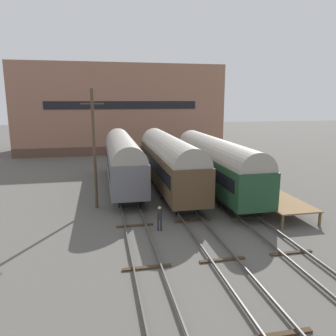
# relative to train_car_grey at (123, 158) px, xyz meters

# --- Properties ---
(ground_plane) EXTENTS (200.00, 200.00, 0.00)m
(ground_plane) POSITION_rel_train_car_grey_xyz_m (4.19, -7.98, -2.97)
(ground_plane) COLOR #56544F
(track_left) EXTENTS (2.60, 60.00, 0.26)m
(track_left) POSITION_rel_train_car_grey_xyz_m (0.00, -7.98, -2.83)
(track_left) COLOR #4C4742
(track_left) RESTS_ON ground
(track_middle) EXTENTS (2.60, 60.00, 0.26)m
(track_middle) POSITION_rel_train_car_grey_xyz_m (4.19, -7.98, -2.83)
(track_middle) COLOR #4C4742
(track_middle) RESTS_ON ground
(track_right) EXTENTS (2.60, 60.00, 0.26)m
(track_right) POSITION_rel_train_car_grey_xyz_m (8.39, -7.98, -2.83)
(track_right) COLOR #4C4742
(track_right) RESTS_ON ground
(train_car_grey) EXTENTS (3.07, 17.17, 5.24)m
(train_car_grey) POSITION_rel_train_car_grey_xyz_m (0.00, 0.00, 0.00)
(train_car_grey) COLOR black
(train_car_grey) RESTS_ON ground
(train_car_brown) EXTENTS (3.11, 17.57, 5.38)m
(train_car_brown) POSITION_rel_train_car_grey_xyz_m (4.19, -2.53, 0.08)
(train_car_brown) COLOR black
(train_car_brown) RESTS_ON ground
(train_car_green) EXTENTS (3.08, 17.57, 5.20)m
(train_car_green) POSITION_rel_train_car_grey_xyz_m (8.39, -4.02, -0.02)
(train_car_green) COLOR black
(train_car_green) RESTS_ON ground
(station_platform) EXTENTS (3.17, 13.98, 1.09)m
(station_platform) POSITION_rel_train_car_grey_xyz_m (11.29, -6.70, -1.96)
(station_platform) COLOR brown
(station_platform) RESTS_ON ground
(bench) EXTENTS (1.40, 0.40, 0.91)m
(bench) POSITION_rel_train_car_grey_xyz_m (11.07, -4.73, -1.40)
(bench) COLOR brown
(bench) RESTS_ON station_platform
(person_worker) EXTENTS (0.32, 0.32, 1.73)m
(person_worker) POSITION_rel_train_car_grey_xyz_m (1.56, -12.11, -1.93)
(person_worker) COLOR #282833
(person_worker) RESTS_ON ground
(utility_pole) EXTENTS (1.80, 0.24, 9.55)m
(utility_pole) POSITION_rel_train_car_grey_xyz_m (-2.64, -6.31, 1.97)
(utility_pole) COLOR #473828
(utility_pole) RESTS_ON ground
(warehouse_building) EXTENTS (33.62, 12.72, 14.33)m
(warehouse_building) POSITION_rel_train_car_grey_xyz_m (1.46, 26.01, 4.19)
(warehouse_building) COLOR brown
(warehouse_building) RESTS_ON ground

